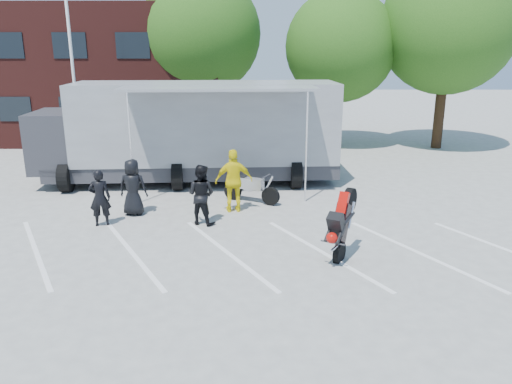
{
  "coord_description": "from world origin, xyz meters",
  "views": [
    {
      "loc": [
        1.01,
        -10.56,
        4.96
      ],
      "look_at": [
        0.93,
        1.94,
        1.3
      ],
      "focal_mm": 35.0,
      "sensor_mm": 36.0,
      "label": 1
    }
  ],
  "objects_px": {
    "stunt_bike_rider": "(346,253)",
    "spectator_leather_c": "(201,194)",
    "flagpole": "(77,44)",
    "spectator_leather_b": "(100,198)",
    "spectator_leather_a": "(133,187)",
    "tree_right": "(448,26)",
    "parked_motorcycle": "(251,202)",
    "transporter_truck": "(195,182)",
    "spectator_hivis": "(234,181)",
    "tree_mid": "(341,47)",
    "tree_left": "(201,34)"
  },
  "relations": [
    {
      "from": "transporter_truck",
      "to": "spectator_hivis",
      "type": "height_order",
      "value": "spectator_hivis"
    },
    {
      "from": "flagpole",
      "to": "spectator_hivis",
      "type": "bearing_deg",
      "value": -41.61
    },
    {
      "from": "tree_right",
      "to": "transporter_truck",
      "type": "xyz_separation_m",
      "value": [
        -11.44,
        -6.71,
        -5.88
      ]
    },
    {
      "from": "spectator_leather_c",
      "to": "transporter_truck",
      "type": "bearing_deg",
      "value": -58.86
    },
    {
      "from": "spectator_hivis",
      "to": "tree_right",
      "type": "bearing_deg",
      "value": -142.38
    },
    {
      "from": "tree_left",
      "to": "tree_mid",
      "type": "distance_m",
      "value": 7.1
    },
    {
      "from": "transporter_truck",
      "to": "spectator_leather_c",
      "type": "height_order",
      "value": "transporter_truck"
    },
    {
      "from": "tree_right",
      "to": "spectator_leather_a",
      "type": "bearing_deg",
      "value": -140.43
    },
    {
      "from": "tree_right",
      "to": "spectator_leather_c",
      "type": "height_order",
      "value": "tree_right"
    },
    {
      "from": "tree_left",
      "to": "spectator_hivis",
      "type": "height_order",
      "value": "tree_left"
    },
    {
      "from": "transporter_truck",
      "to": "parked_motorcycle",
      "type": "xyz_separation_m",
      "value": [
        2.19,
        -2.61,
        0.0
      ]
    },
    {
      "from": "tree_mid",
      "to": "parked_motorcycle",
      "type": "relative_size",
      "value": 3.77
    },
    {
      "from": "stunt_bike_rider",
      "to": "spectator_leather_b",
      "type": "relative_size",
      "value": 1.13
    },
    {
      "from": "flagpole",
      "to": "parked_motorcycle",
      "type": "bearing_deg",
      "value": -34.57
    },
    {
      "from": "parked_motorcycle",
      "to": "spectator_leather_c",
      "type": "bearing_deg",
      "value": 171.71
    },
    {
      "from": "tree_right",
      "to": "parked_motorcycle",
      "type": "bearing_deg",
      "value": -134.79
    },
    {
      "from": "tree_right",
      "to": "spectator_hivis",
      "type": "bearing_deg",
      "value": -133.63
    },
    {
      "from": "tree_right",
      "to": "spectator_leather_a",
      "type": "height_order",
      "value": "tree_right"
    },
    {
      "from": "parked_motorcycle",
      "to": "spectator_hivis",
      "type": "xyz_separation_m",
      "value": [
        -0.52,
        -0.93,
        0.98
      ]
    },
    {
      "from": "transporter_truck",
      "to": "parked_motorcycle",
      "type": "bearing_deg",
      "value": -53.62
    },
    {
      "from": "flagpole",
      "to": "spectator_leather_a",
      "type": "xyz_separation_m",
      "value": [
        3.43,
        -6.09,
        -4.19
      ]
    },
    {
      "from": "spectator_hivis",
      "to": "stunt_bike_rider",
      "type": "bearing_deg",
      "value": 123.5
    },
    {
      "from": "spectator_leather_a",
      "to": "tree_left",
      "type": "bearing_deg",
      "value": -90.13
    },
    {
      "from": "flagpole",
      "to": "stunt_bike_rider",
      "type": "height_order",
      "value": "flagpole"
    },
    {
      "from": "spectator_leather_a",
      "to": "spectator_leather_c",
      "type": "height_order",
      "value": "spectator_leather_c"
    },
    {
      "from": "transporter_truck",
      "to": "spectator_leather_a",
      "type": "distance_m",
      "value": 4.21
    },
    {
      "from": "tree_left",
      "to": "spectator_hivis",
      "type": "distance_m",
      "value": 12.81
    },
    {
      "from": "flagpole",
      "to": "transporter_truck",
      "type": "height_order",
      "value": "flagpole"
    },
    {
      "from": "tree_right",
      "to": "spectator_leather_a",
      "type": "xyz_separation_m",
      "value": [
        -12.82,
        -10.59,
        -5.01
      ]
    },
    {
      "from": "stunt_bike_rider",
      "to": "spectator_leather_c",
      "type": "distance_m",
      "value": 4.49
    },
    {
      "from": "flagpole",
      "to": "spectator_hivis",
      "type": "xyz_separation_m",
      "value": [
        6.47,
        -5.75,
        -4.07
      ]
    },
    {
      "from": "flagpole",
      "to": "tree_mid",
      "type": "distance_m",
      "value": 12.31
    },
    {
      "from": "tree_left",
      "to": "flagpole",
      "type": "bearing_deg",
      "value": -125.28
    },
    {
      "from": "tree_mid",
      "to": "spectator_leather_c",
      "type": "xyz_separation_m",
      "value": [
        -5.66,
        -11.88,
        -4.06
      ]
    },
    {
      "from": "spectator_leather_c",
      "to": "spectator_leather_b",
      "type": "bearing_deg",
      "value": 25.22
    },
    {
      "from": "flagpole",
      "to": "tree_mid",
      "type": "height_order",
      "value": "flagpole"
    },
    {
      "from": "transporter_truck",
      "to": "spectator_leather_a",
      "type": "height_order",
      "value": "transporter_truck"
    },
    {
      "from": "spectator_leather_a",
      "to": "spectator_hivis",
      "type": "xyz_separation_m",
      "value": [
        3.04,
        0.34,
        0.12
      ]
    },
    {
      "from": "tree_mid",
      "to": "spectator_leather_a",
      "type": "distance_m",
      "value": 14.17
    },
    {
      "from": "tree_right",
      "to": "spectator_leather_c",
      "type": "relative_size",
      "value": 5.18
    },
    {
      "from": "tree_left",
      "to": "tree_mid",
      "type": "xyz_separation_m",
      "value": [
        7.0,
        -1.0,
        -0.62
      ]
    },
    {
      "from": "parked_motorcycle",
      "to": "flagpole",
      "type": "bearing_deg",
      "value": 81.49
    },
    {
      "from": "tree_right",
      "to": "spectator_hivis",
      "type": "height_order",
      "value": "tree_right"
    },
    {
      "from": "spectator_leather_a",
      "to": "spectator_leather_b",
      "type": "height_order",
      "value": "spectator_leather_a"
    },
    {
      "from": "tree_left",
      "to": "parked_motorcycle",
      "type": "relative_size",
      "value": 4.24
    },
    {
      "from": "tree_mid",
      "to": "spectator_hivis",
      "type": "bearing_deg",
      "value": -113.93
    },
    {
      "from": "tree_mid",
      "to": "stunt_bike_rider",
      "type": "height_order",
      "value": "tree_mid"
    },
    {
      "from": "transporter_truck",
      "to": "spectator_hivis",
      "type": "relative_size",
      "value": 5.93
    },
    {
      "from": "tree_left",
      "to": "spectator_leather_b",
      "type": "bearing_deg",
      "value": -96.64
    },
    {
      "from": "flagpole",
      "to": "spectator_leather_b",
      "type": "relative_size",
      "value": 4.83
    }
  ]
}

